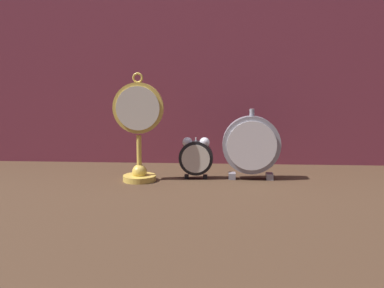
# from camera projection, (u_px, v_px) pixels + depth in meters

# --- Properties ---
(ground_plane) EXTENTS (4.00, 4.00, 0.00)m
(ground_plane) POSITION_uv_depth(u_px,v_px,m) (190.00, 186.00, 1.16)
(ground_plane) COLOR #422D1E
(fabric_backdrop_drape) EXTENTS (1.52, 0.01, 0.77)m
(fabric_backdrop_drape) POSITION_uv_depth(u_px,v_px,m) (197.00, 49.00, 1.43)
(fabric_backdrop_drape) COLOR brown
(fabric_backdrop_drape) RESTS_ON ground_plane
(pocket_watch_on_stand) EXTENTS (0.14, 0.09, 0.31)m
(pocket_watch_on_stand) POSITION_uv_depth(u_px,v_px,m) (139.00, 132.00, 1.20)
(pocket_watch_on_stand) COLOR gold
(pocket_watch_on_stand) RESTS_ON ground_plane
(alarm_clock_twin_bell) EXTENTS (0.10, 0.03, 0.12)m
(alarm_clock_twin_bell) POSITION_uv_depth(u_px,v_px,m) (196.00, 156.00, 1.24)
(alarm_clock_twin_bell) COLOR black
(alarm_clock_twin_bell) RESTS_ON ground_plane
(mantel_clock_silver) EXTENTS (0.17, 0.04, 0.20)m
(mantel_clock_silver) POSITION_uv_depth(u_px,v_px,m) (251.00, 145.00, 1.23)
(mantel_clock_silver) COLOR gray
(mantel_clock_silver) RESTS_ON ground_plane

